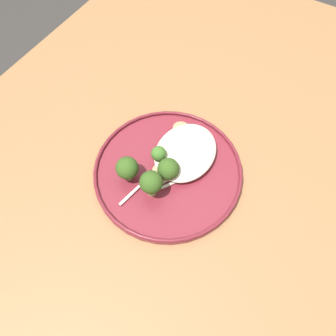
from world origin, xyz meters
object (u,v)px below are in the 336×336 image
Objects in this scene: seared_scallop_left_edge at (186,152)px; broccoli_floret_center_pile at (168,169)px; seared_scallop_on_noodles at (174,156)px; broccoli_floret_rear_charred at (151,183)px; dinner_plate at (168,171)px; broccoli_floret_front_edge at (159,154)px; seared_scallop_front_small at (161,171)px; seared_scallop_large_seared at (181,129)px; seared_scallop_center_golden at (189,141)px; broccoli_floret_tall_stalk at (127,168)px.

broccoli_floret_center_pile is (-0.06, 0.00, 0.02)m from seared_scallop_left_edge.
seared_scallop_on_noodles is 0.09m from broccoli_floret_rear_charred.
broccoli_floret_front_edge is at bearing 75.95° from dinner_plate.
broccoli_floret_rear_charred reaches higher than seared_scallop_front_small.
seared_scallop_left_edge is at bearing -139.76° from seared_scallop_large_seared.
seared_scallop_left_edge is (0.05, -0.01, 0.01)m from dinner_plate.
dinner_plate is at bearing 32.98° from broccoli_floret_center_pile.
seared_scallop_left_edge is at bearing -15.02° from dinner_plate.
seared_scallop_center_golden is at bearing -7.90° from seared_scallop_on_noodles.
seared_scallop_left_edge is at bearing -18.62° from seared_scallop_front_small.
dinner_plate is 8.57× the size of seared_scallop_left_edge.
seared_scallop_left_edge is at bearing -161.14° from seared_scallop_center_golden.
broccoli_floret_front_edge is at bearing 135.56° from seared_scallop_on_noodles.
broccoli_floret_center_pile reaches higher than seared_scallop_on_noodles.
seared_scallop_on_noodles is 0.04m from broccoli_floret_front_edge.
seared_scallop_center_golden is 0.52× the size of broccoli_floret_front_edge.
broccoli_floret_center_pile is (0.04, -0.01, -0.01)m from broccoli_floret_rear_charred.
broccoli_floret_tall_stalk reaches higher than seared_scallop_on_noodles.
seared_scallop_on_noodles is at bearing -44.44° from broccoli_floret_front_edge.
broccoli_floret_center_pile is (-0.04, -0.01, 0.02)m from seared_scallop_on_noodles.
broccoli_floret_center_pile is 1.12× the size of broccoli_floret_front_edge.
seared_scallop_left_edge is 0.06m from broccoli_floret_front_edge.
broccoli_floret_front_edge is at bearing 157.47° from seared_scallop_center_golden.
seared_scallop_large_seared is 0.58× the size of broccoli_floret_tall_stalk.
seared_scallop_on_noodles is 0.60× the size of broccoli_floret_center_pile.
broccoli_floret_center_pile reaches higher than seared_scallop_large_seared.
broccoli_floret_rear_charred is at bearing 172.35° from seared_scallop_left_edge.
broccoli_floret_front_edge reaches higher than seared_scallop_center_golden.
seared_scallop_left_edge is (0.02, -0.02, 0.00)m from seared_scallop_on_noodles.
seared_scallop_front_small is at bearing 172.33° from seared_scallop_on_noodles.
seared_scallop_large_seared is (0.02, 0.03, -0.00)m from seared_scallop_center_golden.
broccoli_floret_front_edge reaches higher than seared_scallop_large_seared.
dinner_plate is 0.07m from broccoli_floret_rear_charred.
seared_scallop_center_golden is (0.07, -0.00, 0.01)m from dinner_plate.
broccoli_floret_center_pile is at bearing -59.63° from broccoli_floret_tall_stalk.
seared_scallop_left_edge is 0.59× the size of broccoli_floret_tall_stalk.
broccoli_floret_front_edge is (-0.02, 0.02, 0.02)m from seared_scallop_on_noodles.
seared_scallop_front_small is (-0.01, 0.01, 0.01)m from dinner_plate.
dinner_plate is 0.04m from broccoli_floret_front_edge.
seared_scallop_center_golden is 0.09m from broccoli_floret_center_pile.
broccoli_floret_tall_stalk is at bearing 154.05° from seared_scallop_center_golden.
dinner_plate is at bearing -165.55° from seared_scallop_large_seared.
seared_scallop_front_small is 0.66× the size of broccoli_floret_front_edge.
broccoli_floret_front_edge is at bearing 179.70° from seared_scallop_large_seared.
broccoli_floret_rear_charred reaches higher than seared_scallop_on_noodles.
broccoli_floret_rear_charred is 1.13× the size of broccoli_floret_tall_stalk.
broccoli_floret_tall_stalk is at bearing 150.21° from broccoli_floret_front_edge.
broccoli_floret_center_pile is at bearing -162.99° from seared_scallop_large_seared.
broccoli_floret_rear_charred is (-0.06, 0.00, 0.04)m from dinner_plate.
seared_scallop_on_noodles is 0.10m from broccoli_floret_tall_stalk.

